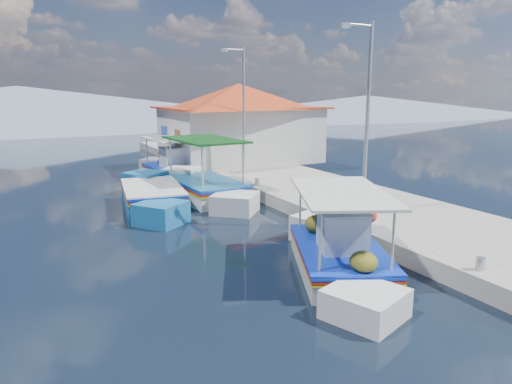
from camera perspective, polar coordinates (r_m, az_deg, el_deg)
name	(u,v)px	position (r m, az deg, el deg)	size (l,w,h in m)	color
ground	(267,275)	(11.64, 1.39, -10.09)	(160.00, 160.00, 0.00)	black
quay	(324,195)	(19.45, 8.36, -0.33)	(5.00, 44.00, 0.50)	#ACAAA1
bollards	(290,194)	(17.63, 4.21, -0.20)	(0.20, 17.20, 0.30)	#A5A8AD
main_caique	(337,254)	(11.91, 9.86, -7.48)	(3.87, 6.33, 2.29)	silver
caique_green_canopy	(205,189)	(19.70, -6.27, 0.39)	(2.54, 7.53, 2.82)	silver
caique_blue_hull	(152,198)	(18.63, -12.68, -0.75)	(2.76, 7.11, 1.28)	#19649B
caique_far	(171,171)	(24.42, -10.37, 2.58)	(2.25, 6.71, 2.35)	silver
harbor_building	(239,121)	(27.02, -2.09, 8.67)	(10.49, 10.49, 4.40)	silver
lamp_post_near	(365,111)	(15.00, 13.28, 9.71)	(1.21, 0.14, 6.00)	#A5A8AD
lamp_post_far	(242,104)	(22.64, -1.73, 10.73)	(1.21, 0.14, 6.00)	#A5A8AD
mountain_ridge	(114,110)	(66.56, -17.01, 9.57)	(171.40, 96.00, 5.50)	slate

